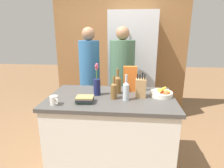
% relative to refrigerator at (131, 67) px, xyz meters
% --- Properties ---
extents(ground_plane, '(14.00, 14.00, 0.00)m').
position_rel_refrigerator_xyz_m(ground_plane, '(-0.23, -1.48, -0.99)').
color(ground_plane, brown).
extents(kitchen_island, '(1.42, 0.84, 0.93)m').
position_rel_refrigerator_xyz_m(kitchen_island, '(-0.23, -1.48, -0.52)').
color(kitchen_island, silver).
rests_on(kitchen_island, ground_plane).
extents(back_wall_wood, '(2.62, 0.12, 2.60)m').
position_rel_refrigerator_xyz_m(back_wall_wood, '(-0.23, 0.36, 0.31)').
color(back_wall_wood, olive).
rests_on(back_wall_wood, ground_plane).
extents(refrigerator, '(0.82, 0.62, 1.97)m').
position_rel_refrigerator_xyz_m(refrigerator, '(0.00, 0.00, 0.00)').
color(refrigerator, '#B7B7BC').
rests_on(refrigerator, ground_plane).
extents(fruit_bowl, '(0.25, 0.25, 0.10)m').
position_rel_refrigerator_xyz_m(fruit_bowl, '(0.34, -1.41, -0.02)').
color(fruit_bowl, silver).
rests_on(fruit_bowl, kitchen_island).
extents(knife_block, '(0.11, 0.09, 0.29)m').
position_rel_refrigerator_xyz_m(knife_block, '(0.09, -1.46, 0.05)').
color(knife_block, tan).
rests_on(knife_block, kitchen_island).
extents(flower_vase, '(0.08, 0.08, 0.37)m').
position_rel_refrigerator_xyz_m(flower_vase, '(-0.40, -1.43, 0.07)').
color(flower_vase, '#191E4C').
rests_on(flower_vase, kitchen_island).
extents(cereal_box, '(0.16, 0.06, 0.31)m').
position_rel_refrigerator_xyz_m(cereal_box, '(-0.03, -1.26, 0.10)').
color(cereal_box, orange).
rests_on(cereal_box, kitchen_island).
extents(coffee_mug, '(0.10, 0.09, 0.09)m').
position_rel_refrigerator_xyz_m(coffee_mug, '(-0.78, -1.77, -0.01)').
color(coffee_mug, silver).
rests_on(coffee_mug, kitchen_island).
extents(book_stack, '(0.19, 0.16, 0.06)m').
position_rel_refrigerator_xyz_m(book_stack, '(-0.49, -1.68, -0.02)').
color(book_stack, '#3D6047').
rests_on(book_stack, kitchen_island).
extents(bottle_oil, '(0.08, 0.08, 0.30)m').
position_rel_refrigerator_xyz_m(bottle_oil, '(-0.17, -1.35, 0.06)').
color(bottle_oil, brown).
rests_on(bottle_oil, kitchen_island).
extents(bottle_vinegar, '(0.07, 0.07, 0.25)m').
position_rel_refrigerator_xyz_m(bottle_vinegar, '(-0.20, -1.54, 0.04)').
color(bottle_vinegar, brown).
rests_on(bottle_vinegar, kitchen_island).
extents(bottle_wine, '(0.07, 0.07, 0.28)m').
position_rel_refrigerator_xyz_m(bottle_wine, '(-0.07, -1.57, 0.05)').
color(bottle_wine, '#B2BCC1').
rests_on(bottle_wine, kitchen_island).
extents(person_at_sink, '(0.32, 0.32, 1.70)m').
position_rel_refrigerator_xyz_m(person_at_sink, '(-0.66, -0.64, -0.02)').
color(person_at_sink, '#383842').
rests_on(person_at_sink, ground_plane).
extents(person_in_blue, '(0.38, 0.38, 1.71)m').
position_rel_refrigerator_xyz_m(person_in_blue, '(-0.15, -0.63, -0.03)').
color(person_in_blue, '#383842').
rests_on(person_in_blue, ground_plane).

